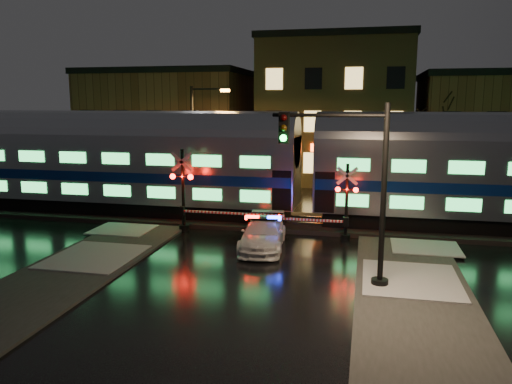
# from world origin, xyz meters

# --- Properties ---
(ground) EXTENTS (120.00, 120.00, 0.00)m
(ground) POSITION_xyz_m (0.00, 0.00, 0.00)
(ground) COLOR black
(ground) RESTS_ON ground
(ballast) EXTENTS (90.00, 4.20, 0.24)m
(ballast) POSITION_xyz_m (0.00, 5.00, 0.12)
(ballast) COLOR black
(ballast) RESTS_ON ground
(sidewalk_left) EXTENTS (4.00, 20.00, 0.12)m
(sidewalk_left) POSITION_xyz_m (-6.50, -6.00, 0.06)
(sidewalk_left) COLOR #2D2D2D
(sidewalk_left) RESTS_ON ground
(sidewalk_right) EXTENTS (4.00, 20.00, 0.12)m
(sidewalk_right) POSITION_xyz_m (6.50, -6.00, 0.06)
(sidewalk_right) COLOR #2D2D2D
(sidewalk_right) RESTS_ON ground
(building_left) EXTENTS (14.00, 10.00, 9.00)m
(building_left) POSITION_xyz_m (-13.00, 22.00, 4.50)
(building_left) COLOR brown
(building_left) RESTS_ON ground
(building_mid) EXTENTS (12.00, 11.00, 11.50)m
(building_mid) POSITION_xyz_m (2.00, 22.50, 5.75)
(building_mid) COLOR brown
(building_mid) RESTS_ON ground
(building_right) EXTENTS (12.00, 10.00, 8.50)m
(building_right) POSITION_xyz_m (15.00, 22.00, 4.25)
(building_right) COLOR brown
(building_right) RESTS_ON ground
(train) EXTENTS (51.00, 3.12, 5.92)m
(train) POSITION_xyz_m (1.61, 5.00, 3.38)
(train) COLOR black
(train) RESTS_ON ballast
(police_car) EXTENTS (2.33, 4.84, 1.52)m
(police_car) POSITION_xyz_m (0.22, 0.19, 0.69)
(police_car) COLOR silver
(police_car) RESTS_ON ground
(crossing_signal_right) EXTENTS (5.31, 0.63, 3.76)m
(crossing_signal_right) POSITION_xyz_m (3.50, 2.30, 1.55)
(crossing_signal_right) COLOR black
(crossing_signal_right) RESTS_ON ground
(crossing_signal_left) EXTENTS (6.05, 0.67, 4.28)m
(crossing_signal_left) POSITION_xyz_m (-4.11, 2.31, 1.78)
(crossing_signal_left) COLOR black
(crossing_signal_left) RESTS_ON ground
(traffic_light) EXTENTS (4.28, 0.74, 6.62)m
(traffic_light) POSITION_xyz_m (4.31, -3.81, 3.52)
(traffic_light) COLOR black
(traffic_light) RESTS_ON ground
(streetlight) EXTENTS (2.56, 0.27, 7.65)m
(streetlight) POSITION_xyz_m (-5.98, 9.00, 4.41)
(streetlight) COLOR black
(streetlight) RESTS_ON ground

